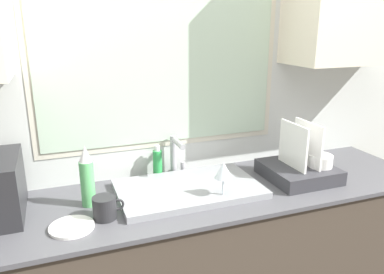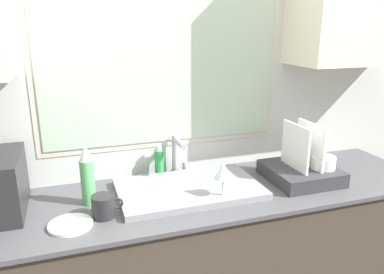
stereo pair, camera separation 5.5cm
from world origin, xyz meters
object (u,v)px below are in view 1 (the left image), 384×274
object	(u,v)px
wine_glass	(223,172)
mug_near_sink	(105,208)
faucet	(176,153)
dish_rack	(300,167)
soap_bottle	(158,163)
spray_bottle	(87,177)

from	to	relation	value
wine_glass	mug_near_sink	bearing A→B (deg)	177.62
faucet	mug_near_sink	xyz separation A→B (m)	(-0.40, -0.32, -0.08)
dish_rack	soap_bottle	world-z (taller)	dish_rack
mug_near_sink	soap_bottle	bearing A→B (deg)	47.17
faucet	dish_rack	bearing A→B (deg)	-23.62
faucet	spray_bottle	xyz separation A→B (m)	(-0.45, -0.18, 0.01)
soap_bottle	wine_glass	size ratio (longest dim) A/B	0.94
faucet	dish_rack	world-z (taller)	dish_rack
mug_near_sink	wine_glass	bearing A→B (deg)	-2.38
dish_rack	wine_glass	distance (m)	0.49
faucet	soap_bottle	bearing A→B (deg)	172.81
dish_rack	spray_bottle	size ratio (longest dim) A/B	1.21
dish_rack	spray_bottle	world-z (taller)	dish_rack
faucet	soap_bottle	distance (m)	0.11
wine_glass	soap_bottle	bearing A→B (deg)	119.10
mug_near_sink	wine_glass	distance (m)	0.52
dish_rack	mug_near_sink	bearing A→B (deg)	-175.86
faucet	dish_rack	distance (m)	0.63
faucet	dish_rack	xyz separation A→B (m)	(0.58, -0.25, -0.07)
wine_glass	dish_rack	bearing A→B (deg)	11.05
soap_bottle	wine_glass	bearing A→B (deg)	-60.90
spray_bottle	soap_bottle	distance (m)	0.41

